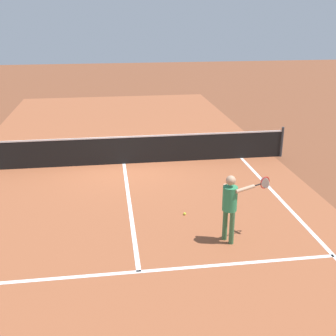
# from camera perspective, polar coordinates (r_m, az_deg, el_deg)

# --- Properties ---
(ground_plane) EXTENTS (60.00, 60.00, 0.00)m
(ground_plane) POSITION_cam_1_polar(r_m,az_deg,el_deg) (14.39, -5.95, 0.57)
(ground_plane) COLOR brown
(court_surface_inbounds) EXTENTS (10.62, 24.40, 0.00)m
(court_surface_inbounds) POSITION_cam_1_polar(r_m,az_deg,el_deg) (14.39, -5.95, 0.57)
(court_surface_inbounds) COLOR #9E5433
(court_surface_inbounds) RESTS_ON ground_plane
(line_sideline_right) EXTENTS (0.10, 11.89, 0.01)m
(line_sideline_right) POSITION_cam_1_polar(r_m,az_deg,el_deg) (10.09, 20.14, -9.64)
(line_sideline_right) COLOR white
(line_sideline_right) RESTS_ON ground_plane
(line_service_near) EXTENTS (8.22, 0.10, 0.01)m
(line_service_near) POSITION_cam_1_polar(r_m,az_deg,el_deg) (8.64, -3.94, -13.73)
(line_service_near) COLOR white
(line_service_near) RESTS_ON ground_plane
(line_center_service) EXTENTS (0.10, 6.40, 0.01)m
(line_center_service) POSITION_cam_1_polar(r_m,az_deg,el_deg) (11.43, -5.21, -4.78)
(line_center_service) COLOR white
(line_center_service) RESTS_ON ground_plane
(net) EXTENTS (11.18, 0.09, 1.07)m
(net) POSITION_cam_1_polar(r_m,az_deg,el_deg) (14.23, -6.02, 2.44)
(net) COLOR #33383D
(net) RESTS_ON ground_plane
(player_near) EXTENTS (1.15, 0.54, 1.58)m
(player_near) POSITION_cam_1_polar(r_m,az_deg,el_deg) (9.29, 8.45, -4.47)
(player_near) COLOR #3F7247
(player_near) RESTS_ON ground_plane
(tennis_ball_mid_court) EXTENTS (0.07, 0.07, 0.07)m
(tennis_ball_mid_court) POSITION_cam_1_polar(r_m,az_deg,el_deg) (10.77, 2.25, -6.16)
(tennis_ball_mid_court) COLOR #CCE033
(tennis_ball_mid_court) RESTS_ON ground_plane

